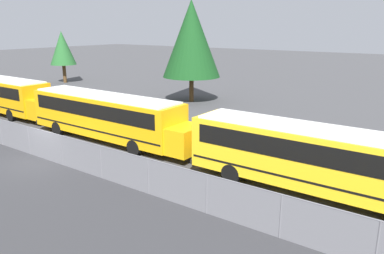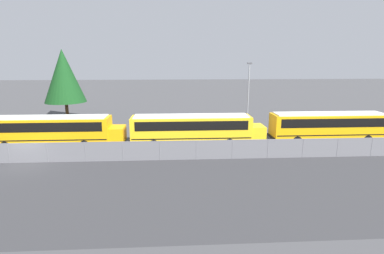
{
  "view_description": "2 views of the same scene",
  "coord_description": "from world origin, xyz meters",
  "px_view_note": "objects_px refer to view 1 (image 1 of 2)",
  "views": [
    {
      "loc": [
        18.17,
        -11.35,
        7.24
      ],
      "look_at": [
        7.03,
        4.25,
        2.05
      ],
      "focal_mm": 35.0,
      "sensor_mm": 36.0,
      "label": 1
    },
    {
      "loc": [
        12.1,
        -24.19,
        8.4
      ],
      "look_at": [
        13.77,
        4.74,
        1.76
      ],
      "focal_mm": 28.0,
      "sensor_mm": 36.0,
      "label": 2
    }
  ],
  "objects_px": {
    "school_bus_2": "(0,92)",
    "tree_0": "(62,48)",
    "school_bus_3": "(108,114)",
    "tree_2": "(191,39)",
    "school_bus_4": "(323,157)"
  },
  "relations": [
    {
      "from": "school_bus_3",
      "to": "tree_0",
      "type": "xyz_separation_m",
      "value": [
        -24.47,
        14.63,
        2.66
      ]
    },
    {
      "from": "school_bus_2",
      "to": "school_bus_4",
      "type": "distance_m",
      "value": 27.3
    },
    {
      "from": "school_bus_3",
      "to": "school_bus_4",
      "type": "relative_size",
      "value": 1.0
    },
    {
      "from": "school_bus_2",
      "to": "tree_0",
      "type": "height_order",
      "value": "tree_0"
    },
    {
      "from": "school_bus_2",
      "to": "school_bus_3",
      "type": "distance_m",
      "value": 13.62
    },
    {
      "from": "school_bus_2",
      "to": "tree_2",
      "type": "relative_size",
      "value": 1.35
    },
    {
      "from": "school_bus_2",
      "to": "school_bus_4",
      "type": "bearing_deg",
      "value": -0.97
    },
    {
      "from": "school_bus_2",
      "to": "school_bus_3",
      "type": "relative_size",
      "value": 1.0
    },
    {
      "from": "tree_0",
      "to": "tree_2",
      "type": "relative_size",
      "value": 0.68
    },
    {
      "from": "tree_2",
      "to": "tree_0",
      "type": "bearing_deg",
      "value": 178.03
    },
    {
      "from": "school_bus_3",
      "to": "tree_2",
      "type": "relative_size",
      "value": 1.35
    },
    {
      "from": "school_bus_2",
      "to": "tree_0",
      "type": "distance_m",
      "value": 18.18
    },
    {
      "from": "tree_2",
      "to": "school_bus_3",
      "type": "bearing_deg",
      "value": -76.38
    },
    {
      "from": "school_bus_4",
      "to": "tree_2",
      "type": "bearing_deg",
      "value": 140.48
    },
    {
      "from": "school_bus_2",
      "to": "tree_2",
      "type": "distance_m",
      "value": 17.55
    }
  ]
}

